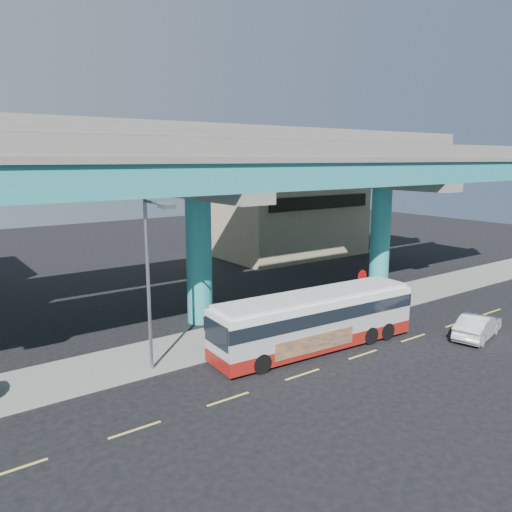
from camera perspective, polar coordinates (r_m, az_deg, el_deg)
ground at (r=23.51m, az=4.85°, el=-13.10°), size 120.00×120.00×0.00m
sidewalk at (r=27.56m, az=-2.72°, el=-9.19°), size 70.00×4.00×0.15m
lane_markings at (r=23.30m, az=5.35°, el=-13.32°), size 58.00×0.12×0.01m
viaduct at (r=28.95m, az=-6.87°, el=10.06°), size 52.00×12.40×11.70m
building_beige at (r=51.00m, az=3.41°, el=4.18°), size 14.00×10.23×7.00m
transit_bus at (r=25.78m, az=6.81°, el=-7.10°), size 11.56×3.16×2.93m
sedan at (r=29.90m, az=24.00°, el=-7.31°), size 3.35×4.78×1.35m
street_lamp at (r=21.88m, az=-11.74°, el=-0.63°), size 0.50×2.56×7.88m
stop_sign at (r=31.47m, az=12.01°, el=-2.88°), size 0.83×0.10×2.76m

